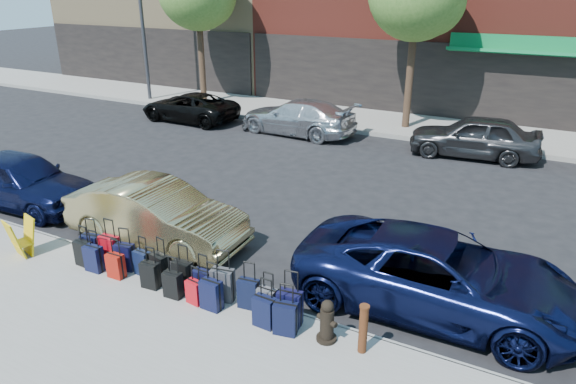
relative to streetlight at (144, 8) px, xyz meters
The scene contains 35 objects.
ground 16.22m from the streetlight, 34.51° to the right, with size 120.00×120.00×0.00m, color black.
sidewalk_near 20.47m from the streetlight, 50.09° to the right, with size 60.00×4.00×0.15m, color gray.
sidewalk_far 13.65m from the streetlight, ahead, with size 60.00×4.00×0.15m, color gray.
curb_near 19.00m from the streetlight, 46.06° to the right, with size 60.00×0.08×0.15m, color gray.
curb_far 13.62m from the streetlight, ahead, with size 60.00×0.08×0.15m, color gray.
streetlight is the anchor object (origin of this frame).
suitcase_front_0 17.62m from the streetlight, 52.82° to the right, with size 0.44×0.29×0.97m.
suitcase_front_1 17.85m from the streetlight, 51.43° to the right, with size 0.44×0.26×1.04m.
suitcase_front_2 18.17m from the streetlight, 50.31° to the right, with size 0.43×0.29×0.95m.
suitcase_front_3 18.45m from the streetlight, 49.14° to the right, with size 0.37×0.22×0.86m.
suitcase_front_4 18.76m from the streetlight, 48.02° to the right, with size 0.43×0.29×0.95m.
suitcase_front_5 19.15m from the streetlight, 46.69° to the right, with size 0.39×0.22×0.94m.
suitcase_front_6 19.51m from the streetlight, 45.65° to the right, with size 0.36×0.20×0.87m.
suitcase_front_7 19.76m from the streetlight, 44.60° to the right, with size 0.47×0.31×1.04m.
suitcase_front_8 20.16m from the streetlight, 43.41° to the right, with size 0.41×0.26×0.94m.
suitcase_front_9 20.48m from the streetlight, 42.65° to the right, with size 0.36×0.20×0.85m.
suitcase_front_10 20.88m from the streetlight, 41.83° to the right, with size 0.46×0.29×1.05m.
suitcase_back_0 17.82m from the streetlight, 53.26° to the right, with size 0.39×0.24×0.91m.
suitcase_back_1 18.09m from the streetlight, 52.41° to the right, with size 0.39×0.24×0.92m.
suitcase_back_2 18.45m from the streetlight, 50.85° to the right, with size 0.36×0.22×0.85m.
suitcase_back_4 18.98m from the streetlight, 48.62° to the right, with size 0.39×0.24×0.88m.
suitcase_back_5 19.43m from the streetlight, 47.34° to the right, with size 0.37×0.23×0.85m.
suitcase_back_6 19.75m from the streetlight, 46.20° to the right, with size 0.34×0.23×0.77m.
suitcase_back_7 20.00m from the streetlight, 45.37° to the right, with size 0.41×0.24×0.95m.
suitcase_back_9 20.79m from the streetlight, 43.07° to the right, with size 0.40×0.25×0.93m.
suitcase_back_10 21.10m from the streetlight, 42.29° to the right, with size 0.44×0.30×0.96m.
fire_hydrant 21.51m from the streetlight, 40.66° to the right, with size 0.40×0.35×0.79m.
bollard 21.97m from the streetlight, 39.55° to the right, with size 0.17×0.17×0.90m.
display_rack 17.20m from the streetlight, 58.17° to the right, with size 0.60×0.64×0.87m.
car_near_0 14.12m from the streetlight, 63.50° to the right, with size 1.81×4.50×1.53m, color black.
car_near_1 16.71m from the streetlight, 48.10° to the right, with size 1.57×4.49×1.48m, color tan.
car_near_2 21.33m from the streetlight, 33.98° to the right, with size 2.47×5.36×1.49m, color #0D143C.
car_far_0 6.27m from the streetlight, 28.57° to the right, with size 2.10×4.55×1.26m, color black.
car_far_1 10.48m from the streetlight, 11.74° to the right, with size 2.01×4.93×1.43m, color silver.
car_far_2 16.98m from the streetlight, ahead, with size 1.79×4.45×1.52m, color #343437.
Camera 1 is at (5.97, -11.61, 5.83)m, focal length 32.00 mm.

